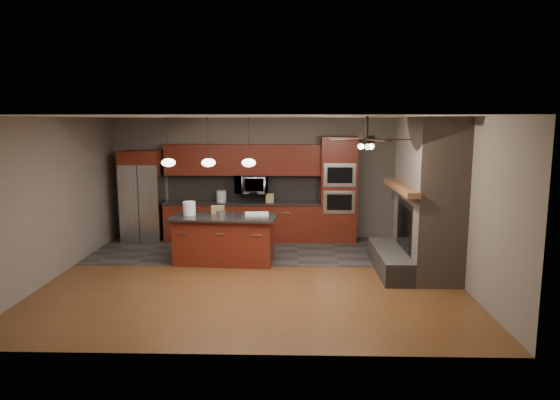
{
  "coord_description": "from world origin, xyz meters",
  "views": [
    {
      "loc": [
        0.67,
        -8.51,
        2.73
      ],
      "look_at": [
        0.43,
        0.6,
        1.28
      ],
      "focal_mm": 32.0,
      "sensor_mm": 36.0,
      "label": 1
    }
  ],
  "objects_px": {
    "kitchen_island": "(224,239)",
    "cardboard_box": "(218,210)",
    "white_bucket": "(189,208)",
    "counter_box": "(270,198)",
    "paint_can": "(221,214)",
    "paint_tray": "(257,214)",
    "counter_bucket": "(221,196)",
    "microwave": "(251,184)",
    "refrigerator": "(143,196)",
    "oven_tower": "(338,190)"
  },
  "relations": [
    {
      "from": "white_bucket",
      "to": "counter_box",
      "type": "distance_m",
      "value": 2.25
    },
    {
      "from": "refrigerator",
      "to": "counter_bucket",
      "type": "distance_m",
      "value": 1.78
    },
    {
      "from": "paint_tray",
      "to": "paint_can",
      "type": "bearing_deg",
      "value": -166.55
    },
    {
      "from": "kitchen_island",
      "to": "white_bucket",
      "type": "height_order",
      "value": "white_bucket"
    },
    {
      "from": "counter_bucket",
      "to": "refrigerator",
      "type": "bearing_deg",
      "value": -177.39
    },
    {
      "from": "microwave",
      "to": "paint_tray",
      "type": "distance_m",
      "value": 1.84
    },
    {
      "from": "refrigerator",
      "to": "white_bucket",
      "type": "distance_m",
      "value": 2.17
    },
    {
      "from": "oven_tower",
      "to": "counter_bucket",
      "type": "relative_size",
      "value": 9.55
    },
    {
      "from": "microwave",
      "to": "counter_bucket",
      "type": "bearing_deg",
      "value": -175.84
    },
    {
      "from": "counter_bucket",
      "to": "paint_tray",
      "type": "bearing_deg",
      "value": -61.64
    },
    {
      "from": "paint_tray",
      "to": "counter_bucket",
      "type": "distance_m",
      "value": 1.97
    },
    {
      "from": "white_bucket",
      "to": "cardboard_box",
      "type": "height_order",
      "value": "white_bucket"
    },
    {
      "from": "paint_tray",
      "to": "cardboard_box",
      "type": "distance_m",
      "value": 0.79
    },
    {
      "from": "paint_tray",
      "to": "counter_bucket",
      "type": "relative_size",
      "value": 1.81
    },
    {
      "from": "paint_tray",
      "to": "kitchen_island",
      "type": "bearing_deg",
      "value": -174.54
    },
    {
      "from": "refrigerator",
      "to": "kitchen_island",
      "type": "bearing_deg",
      "value": -40.14
    },
    {
      "from": "oven_tower",
      "to": "kitchen_island",
      "type": "relative_size",
      "value": 1.15
    },
    {
      "from": "kitchen_island",
      "to": "counter_box",
      "type": "bearing_deg",
      "value": 70.35
    },
    {
      "from": "oven_tower",
      "to": "counter_box",
      "type": "xyz_separation_m",
      "value": [
        -1.55,
        -0.04,
        -0.19
      ]
    },
    {
      "from": "oven_tower",
      "to": "paint_tray",
      "type": "distance_m",
      "value": 2.45
    },
    {
      "from": "kitchen_island",
      "to": "cardboard_box",
      "type": "relative_size",
      "value": 8.43
    },
    {
      "from": "oven_tower",
      "to": "paint_can",
      "type": "xyz_separation_m",
      "value": [
        -2.39,
        -1.95,
        -0.21
      ]
    },
    {
      "from": "oven_tower",
      "to": "white_bucket",
      "type": "height_order",
      "value": "oven_tower"
    },
    {
      "from": "refrigerator",
      "to": "counter_bucket",
      "type": "relative_size",
      "value": 8.3
    },
    {
      "from": "microwave",
      "to": "cardboard_box",
      "type": "bearing_deg",
      "value": -107.61
    },
    {
      "from": "kitchen_island",
      "to": "paint_can",
      "type": "relative_size",
      "value": 11.81
    },
    {
      "from": "white_bucket",
      "to": "paint_can",
      "type": "height_order",
      "value": "white_bucket"
    },
    {
      "from": "refrigerator",
      "to": "paint_tray",
      "type": "relative_size",
      "value": 4.59
    },
    {
      "from": "kitchen_island",
      "to": "white_bucket",
      "type": "bearing_deg",
      "value": 175.42
    },
    {
      "from": "oven_tower",
      "to": "microwave",
      "type": "height_order",
      "value": "oven_tower"
    },
    {
      "from": "paint_tray",
      "to": "counter_box",
      "type": "relative_size",
      "value": 2.27
    },
    {
      "from": "refrigerator",
      "to": "kitchen_island",
      "type": "relative_size",
      "value": 1.0
    },
    {
      "from": "white_bucket",
      "to": "paint_can",
      "type": "xyz_separation_m",
      "value": [
        0.65,
        -0.21,
        -0.07
      ]
    },
    {
      "from": "paint_tray",
      "to": "oven_tower",
      "type": "bearing_deg",
      "value": 40.23
    },
    {
      "from": "microwave",
      "to": "refrigerator",
      "type": "height_order",
      "value": "refrigerator"
    },
    {
      "from": "counter_bucket",
      "to": "kitchen_island",
      "type": "bearing_deg",
      "value": -80.41
    },
    {
      "from": "microwave",
      "to": "paint_can",
      "type": "xyz_separation_m",
      "value": [
        -0.42,
        -2.0,
        -0.32
      ]
    },
    {
      "from": "oven_tower",
      "to": "paint_tray",
      "type": "height_order",
      "value": "oven_tower"
    },
    {
      "from": "refrigerator",
      "to": "white_bucket",
      "type": "xyz_separation_m",
      "value": [
        1.41,
        -1.66,
        0.02
      ]
    },
    {
      "from": "refrigerator",
      "to": "kitchen_island",
      "type": "height_order",
      "value": "refrigerator"
    },
    {
      "from": "white_bucket",
      "to": "counter_bucket",
      "type": "xyz_separation_m",
      "value": [
        0.38,
        1.74,
        -0.03
      ]
    },
    {
      "from": "refrigerator",
      "to": "paint_can",
      "type": "xyz_separation_m",
      "value": [
        2.05,
        -1.87,
        -0.06
      ]
    },
    {
      "from": "counter_bucket",
      "to": "oven_tower",
      "type": "bearing_deg",
      "value": -0.16
    },
    {
      "from": "cardboard_box",
      "to": "paint_can",
      "type": "bearing_deg",
      "value": -73.81
    },
    {
      "from": "cardboard_box",
      "to": "microwave",
      "type": "bearing_deg",
      "value": 71.4
    },
    {
      "from": "paint_tray",
      "to": "counter_bucket",
      "type": "bearing_deg",
      "value": 113.57
    },
    {
      "from": "refrigerator",
      "to": "paint_can",
      "type": "distance_m",
      "value": 2.78
    },
    {
      "from": "white_bucket",
      "to": "paint_tray",
      "type": "relative_size",
      "value": 0.58
    },
    {
      "from": "white_bucket",
      "to": "counter_box",
      "type": "height_order",
      "value": "white_bucket"
    },
    {
      "from": "oven_tower",
      "to": "refrigerator",
      "type": "xyz_separation_m",
      "value": [
        -4.44,
        -0.07,
        -0.16
      ]
    }
  ]
}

